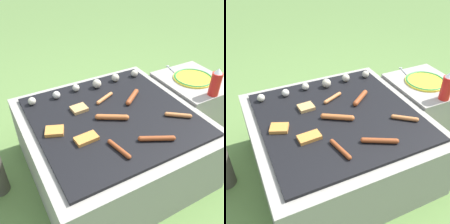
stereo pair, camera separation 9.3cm
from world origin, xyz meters
TOP-DOWN VIEW (x-y plane):
  - ground_plane at (0.00, 0.00)m, footprint 14.00×14.00m
  - grill at (0.00, 0.00)m, footprint 0.99×0.99m
  - side_ledge at (0.71, 0.08)m, footprint 0.42×0.49m
  - sausage_front_center at (0.04, 0.16)m, footprint 0.14×0.08m
  - sausage_front_right at (0.19, 0.08)m, footprint 0.15×0.12m
  - sausage_front_left at (0.32, -0.20)m, footprint 0.13×0.10m
  - sausage_back_right at (0.09, -0.30)m, footprint 0.17×0.10m
  - sausage_mid_left at (-0.02, -0.04)m, footprint 0.17×0.11m
  - sausage_mid_right at (-0.11, -0.27)m, footprint 0.05×0.16m
  - bread_slice_right at (-0.15, 0.14)m, footprint 0.09×0.08m
  - bread_slice_left at (-0.22, -0.13)m, footprint 0.12×0.07m
  - bread_slice_center at (-0.34, 0.01)m, footprint 0.12×0.11m
  - mushroom_row at (0.03, 0.33)m, footprint 0.79×0.08m
  - plate_colorful at (0.71, 0.09)m, footprint 0.28×0.28m
  - condiment_bottle at (0.67, -0.12)m, footprint 0.07×0.07m
  - fork_utensil at (0.67, 0.27)m, footprint 0.05×0.18m

SIDE VIEW (x-z plane):
  - ground_plane at x=0.00m, z-range 0.00..0.00m
  - grill at x=0.00m, z-range 0.00..0.40m
  - side_ledge at x=0.71m, z-range 0.00..0.41m
  - fork_utensil at x=0.67m, z-range 0.40..0.41m
  - plate_colorful at x=0.71m, z-range 0.41..0.42m
  - bread_slice_right at x=-0.15m, z-range 0.41..0.43m
  - bread_slice_left at x=-0.22m, z-range 0.41..0.43m
  - bread_slice_center at x=-0.34m, z-range 0.41..0.43m
  - sausage_mid_right at x=-0.11m, z-range 0.41..0.43m
  - sausage_front_center at x=0.04m, z-range 0.41..0.43m
  - sausage_front_left at x=0.32m, z-range 0.41..0.43m
  - sausage_back_right at x=0.09m, z-range 0.41..0.43m
  - sausage_mid_left at x=-0.02m, z-range 0.41..0.44m
  - sausage_front_right at x=0.19m, z-range 0.41..0.44m
  - mushroom_row at x=0.03m, z-range 0.40..0.46m
  - condiment_bottle at x=0.67m, z-range 0.40..0.59m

